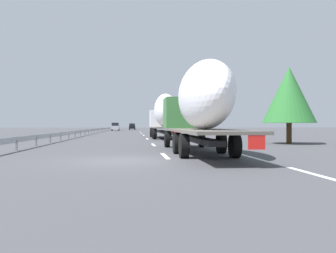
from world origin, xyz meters
TOP-DOWN VIEW (x-y plane):
  - ground_plane at (40.00, 0.00)m, footprint 260.00×260.00m
  - lane_stripe_0 at (2.00, -1.80)m, footprint 3.20×0.20m
  - lane_stripe_1 at (11.25, -1.80)m, footprint 3.20×0.20m
  - lane_stripe_2 at (22.15, -1.80)m, footprint 3.20×0.20m
  - lane_stripe_3 at (34.23, -1.80)m, footprint 3.20×0.20m
  - lane_stripe_4 at (44.48, -1.80)m, footprint 3.20×0.20m
  - lane_stripe_5 at (55.79, -1.80)m, footprint 3.20×0.20m
  - edge_line_right at (45.00, -5.50)m, footprint 110.00×0.20m
  - truck_lead at (23.08, -3.60)m, footprint 12.37×2.55m
  - truck_trailing at (3.25, -3.60)m, footprint 14.17×2.55m
  - car_silver_hatch at (75.38, 3.88)m, footprint 4.09×1.88m
  - car_black_suv at (87.53, -0.19)m, footprint 4.66×1.75m
  - road_sign at (40.34, -6.70)m, footprint 0.10×0.90m
  - tree_0 at (77.42, -11.14)m, footprint 2.53×2.53m
  - tree_1 at (43.40, -12.44)m, footprint 3.78×3.78m
  - tree_2 at (53.85, -12.48)m, footprint 3.35×3.35m
  - tree_3 at (43.02, -11.45)m, footprint 3.80×3.80m
  - tree_4 at (64.25, -10.49)m, footprint 3.34×3.34m
  - tree_5 at (11.60, -11.91)m, footprint 3.91×3.91m
  - guardrail_median at (43.00, 6.00)m, footprint 94.00×0.10m

SIDE VIEW (x-z plane):
  - ground_plane at x=40.00m, z-range 0.00..0.00m
  - lane_stripe_0 at x=2.00m, z-range 0.00..0.01m
  - lane_stripe_1 at x=11.25m, z-range 0.00..0.01m
  - lane_stripe_2 at x=22.15m, z-range 0.00..0.01m
  - lane_stripe_3 at x=34.23m, z-range 0.00..0.01m
  - lane_stripe_4 at x=44.48m, z-range 0.00..0.01m
  - lane_stripe_5 at x=55.79m, z-range 0.00..0.01m
  - edge_line_right at x=45.00m, z-range 0.00..0.01m
  - guardrail_median at x=43.00m, z-range 0.20..0.96m
  - car_black_suv at x=87.53m, z-range 0.02..1.81m
  - car_silver_hatch at x=75.38m, z-range 0.00..1.92m
  - road_sign at x=40.34m, z-range 0.63..3.91m
  - truck_trailing at x=3.25m, z-range 0.30..4.60m
  - truck_lead at x=23.08m, z-range 0.29..4.80m
  - tree_4 at x=64.25m, z-range 0.76..5.81m
  - tree_2 at x=53.85m, z-range 0.61..6.33m
  - tree_1 at x=43.40m, z-range 0.76..6.29m
  - tree_5 at x=11.60m, z-range 0.77..6.51m
  - tree_3 at x=43.02m, z-range 0.84..6.48m
  - tree_0 at x=77.42m, z-range 0.79..8.06m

